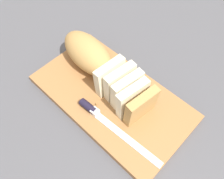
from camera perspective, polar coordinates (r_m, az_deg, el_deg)
name	(u,v)px	position (r m, az deg, el deg)	size (l,w,h in m)	color
ground_plane	(112,99)	(0.71, 0.00, -2.36)	(3.00, 3.00, 0.00)	#4C4C51
cutting_board	(112,97)	(0.70, 0.00, -1.88)	(0.46, 0.25, 0.02)	#9E6B3D
bread_loaf	(101,66)	(0.69, -2.68, 5.66)	(0.35, 0.14, 0.10)	tan
bread_knife	(100,116)	(0.65, -2.98, -6.28)	(0.27, 0.03, 0.02)	silver
crumb_near_knife	(132,92)	(0.69, 4.86, -0.55)	(0.01, 0.01, 0.01)	#A8753D
crumb_near_loaf	(96,104)	(0.67, -3.78, -3.50)	(0.01, 0.01, 0.01)	#A8753D
crumb_stray_left	(108,81)	(0.71, -1.02, 1.95)	(0.00, 0.00, 0.00)	#A8753D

